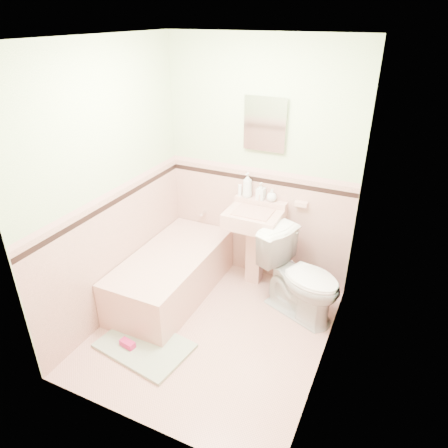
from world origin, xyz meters
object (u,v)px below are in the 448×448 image
at_px(soap_bottle_right, 272,195).
at_px(bucket, 285,280).
at_px(medicine_cabinet, 265,124).
at_px(soap_bottle_left, 247,185).
at_px(shoe, 127,344).
at_px(soap_bottle_mid, 261,191).
at_px(sink, 253,249).
at_px(bathtub, 172,275).
at_px(toilet, 301,277).

distance_m(soap_bottle_right, bucket, 0.91).
height_order(soap_bottle_right, bucket, soap_bottle_right).
distance_m(medicine_cabinet, soap_bottle_left, 0.66).
distance_m(soap_bottle_right, shoe, 1.97).
xyz_separation_m(soap_bottle_mid, soap_bottle_right, (0.12, 0.00, -0.02)).
bearing_deg(medicine_cabinet, soap_bottle_mid, -97.32).
bearing_deg(sink, soap_bottle_left, 130.46).
relative_size(soap_bottle_left, bucket, 1.01).
xyz_separation_m(sink, bucket, (0.37, 0.03, -0.31)).
height_order(sink, bucket, sink).
bearing_deg(shoe, medicine_cabinet, 78.08).
xyz_separation_m(soap_bottle_left, shoe, (-0.46, -1.57, -1.00)).
bearing_deg(soap_bottle_left, bucket, -16.07).
relative_size(bathtub, bucket, 5.81).
bearing_deg(toilet, sink, 88.54).
bearing_deg(bucket, sink, -175.43).
xyz_separation_m(soap_bottle_mid, toilet, (0.60, -0.45, -0.60)).
xyz_separation_m(soap_bottle_left, soap_bottle_mid, (0.15, 0.00, -0.04)).
xyz_separation_m(bathtub, soap_bottle_left, (0.53, 0.71, 0.83)).
bearing_deg(sink, bathtub, -142.07).
xyz_separation_m(toilet, shoe, (-1.22, -1.13, -0.35)).
distance_m(sink, soap_bottle_left, 0.67).
xyz_separation_m(soap_bottle_mid, bucket, (0.37, -0.15, -0.89)).
height_order(bathtub, shoe, bathtub).
height_order(medicine_cabinet, shoe, medicine_cabinet).
bearing_deg(soap_bottle_mid, sink, -88.77).
distance_m(bathtub, soap_bottle_mid, 1.26).
relative_size(sink, toilet, 1.05).
relative_size(medicine_cabinet, shoe, 3.34).
bearing_deg(bucket, bathtub, -151.93).
relative_size(sink, soap_bottle_right, 6.57).
bearing_deg(medicine_cabinet, soap_bottle_right, -14.68).
relative_size(bathtub, soap_bottle_mid, 8.30).
xyz_separation_m(medicine_cabinet, toilet, (0.60, -0.48, -1.29)).
bearing_deg(soap_bottle_right, sink, -122.47).
height_order(medicine_cabinet, toilet, medicine_cabinet).
height_order(soap_bottle_left, shoe, soap_bottle_left).
relative_size(sink, bucket, 3.37).
height_order(sink, toilet, sink).
relative_size(bucket, shoe, 1.83).
relative_size(soap_bottle_mid, shoe, 1.28).
xyz_separation_m(medicine_cabinet, soap_bottle_mid, (-0.00, -0.03, -0.68)).
height_order(bathtub, toilet, toilet).
bearing_deg(soap_bottle_right, medicine_cabinet, 165.32).
height_order(sink, shoe, sink).
bearing_deg(soap_bottle_left, shoe, -106.44).
height_order(sink, soap_bottle_mid, soap_bottle_mid).
relative_size(soap_bottle_right, shoe, 0.94).
relative_size(bathtub, sink, 1.73).
bearing_deg(soap_bottle_mid, soap_bottle_right, 0.00).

